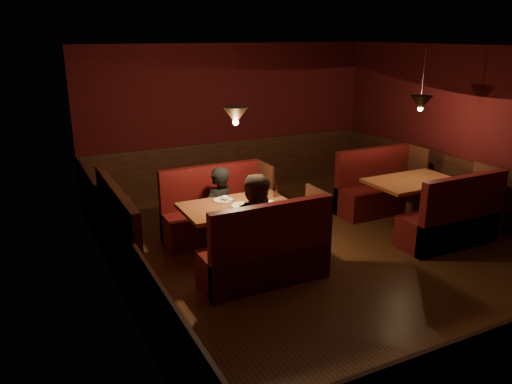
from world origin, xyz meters
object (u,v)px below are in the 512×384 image
second_table (412,192)px  diner_b (260,213)px  second_bench_near (453,223)px  main_table (238,217)px  main_bench_far (216,215)px  main_bench_near (267,257)px  second_bench_far (378,192)px  diner_a (218,195)px

second_table → diner_b: (-2.98, -0.39, 0.26)m
second_bench_near → diner_b: (-3.02, 0.47, 0.50)m
second_table → main_table: bearing=176.7°
second_table → second_bench_near: (0.03, -0.86, -0.24)m
main_bench_far → main_bench_near: same height
second_bench_far → diner_a: (-3.14, -0.13, 0.42)m
main_table → diner_a: size_ratio=0.96×
main_table → second_bench_far: (3.07, 0.69, -0.26)m
main_table → second_table: bearing=-3.3°
main_bench_far → main_bench_near: 1.72m
diner_a → diner_b: diner_b is taller
second_bench_far → diner_b: diner_b is taller
main_bench_near → second_table: 3.11m
second_bench_near → diner_a: (-3.14, 1.59, 0.42)m
diner_a → second_table: bearing=143.9°
main_bench_far → diner_b: bearing=-88.4°
second_bench_far → second_bench_near: same height
diner_a → second_bench_far: bearing=159.5°
main_bench_far → second_table: bearing=-18.8°
main_table → second_bench_near: bearing=-18.6°
main_table → second_table: (3.04, -0.17, -0.02)m
second_table → second_bench_far: second_bench_far is taller
main_bench_near → diner_a: (-0.08, 1.42, 0.42)m
main_bench_near → second_bench_far: second_bench_far is taller
main_table → main_bench_far: size_ratio=0.91×
main_bench_far → main_bench_near: bearing=-90.0°
second_bench_near → diner_a: diner_a is taller
main_table → main_bench_near: size_ratio=0.91×
main_table → diner_b: 0.62m
second_bench_near → main_table: bearing=161.4°
main_bench_far → diner_a: size_ratio=1.06×
main_table → main_bench_near: (0.02, -0.86, -0.26)m
main_table → diner_b: diner_b is taller
second_bench_far → main_bench_near: bearing=-153.2°
second_bench_near → diner_b: diner_b is taller
second_bench_near → main_bench_far: bearing=148.3°
second_bench_near → diner_a: bearing=153.1°
second_table → second_bench_far: 0.89m
main_bench_far → diner_b: 1.51m
second_table → second_bench_near: 0.89m
second_bench_far → diner_b: (-3.02, -1.25, 0.50)m
second_table → diner_a: (-3.10, 0.73, 0.18)m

